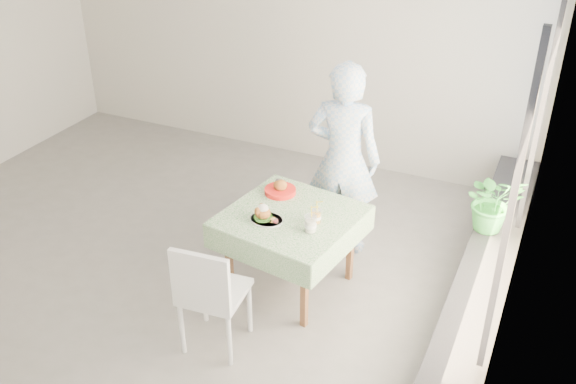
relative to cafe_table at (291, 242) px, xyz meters
The scene contains 14 objects.
floor 1.29m from the cafe_table, behind, with size 6.00×6.00×0.00m, color slate.
wall_back 2.94m from the cafe_table, 115.70° to the left, with size 6.00×0.02×2.80m, color beige.
wall_right 2.02m from the cafe_table, ahead, with size 0.02×5.00×2.80m, color beige.
window_pane 2.12m from the cafe_table, ahead, with size 0.01×4.80×2.18m, color #D1E0F9.
window_ledge 1.60m from the cafe_table, ahead, with size 0.40×4.80×0.50m, color black.
cafe_table is the anchor object (origin of this frame).
chair_far 0.78m from the cafe_table, 81.45° to the left, with size 0.41×0.41×0.80m.
chair_near 0.95m from the cafe_table, 104.10° to the right, with size 0.50×0.50×0.98m.
diner 0.93m from the cafe_table, 77.98° to the left, with size 0.68×0.45×1.86m, color #8FBAE5.
main_dish 0.40m from the cafe_table, 132.67° to the right, with size 0.28×0.28×0.15m.
juice_cup_orange 0.41m from the cafe_table, ahead, with size 0.09×0.09×0.25m.
juice_cup_lemonade 0.46m from the cafe_table, 34.07° to the right, with size 0.10×0.10×0.28m.
second_dish 0.49m from the cafe_table, 129.06° to the left, with size 0.28×0.28×0.13m.
potted_plant 1.77m from the cafe_table, 30.04° to the left, with size 0.49×0.42×0.54m, color #256F2F.
Camera 1 is at (3.10, -4.18, 3.55)m, focal length 40.00 mm.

